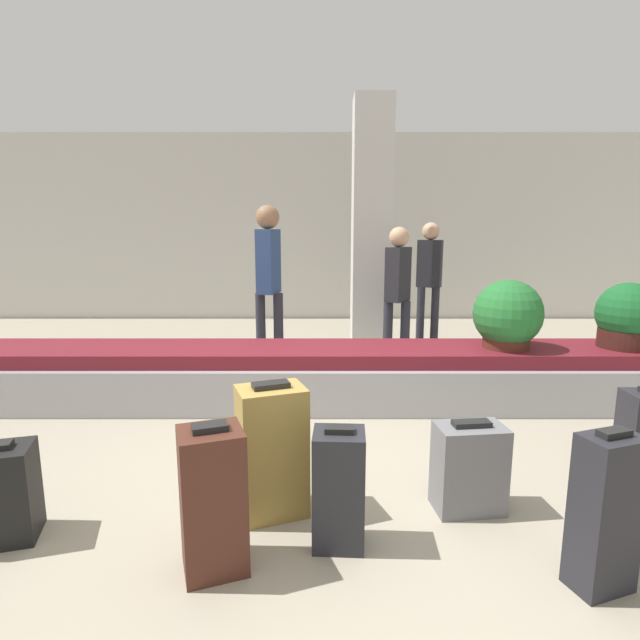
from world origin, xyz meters
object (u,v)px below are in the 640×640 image
object	(u,v)px
pillar	(370,228)
suitcase_3	(467,467)
suitcase_0	(211,500)
traveler_2	(267,272)
traveler_0	(428,272)
suitcase_7	(603,512)
suitcase_2	(337,488)
traveler_1	(396,285)
potted_plant_0	(626,317)
suitcase_1	(271,451)
potted_plant_1	(506,316)

from	to	relation	value
pillar	suitcase_3	distance (m)	4.09
suitcase_0	traveler_2	size ratio (longest dim) A/B	0.39
traveler_0	traveler_2	size ratio (longest dim) A/B	0.91
traveler_2	suitcase_3	bearing A→B (deg)	-138.58
suitcase_7	suitcase_2	bearing A→B (deg)	145.91
suitcase_3	traveler_1	size ratio (longest dim) A/B	0.33
suitcase_7	traveler_1	xyz separation A→B (m)	(-0.37, 3.67, 0.59)
pillar	suitcase_0	world-z (taller)	pillar
suitcase_0	suitcase_2	world-z (taller)	suitcase_0
potted_plant_0	suitcase_7	bearing A→B (deg)	-122.16
suitcase_1	traveler_1	bearing A→B (deg)	49.61
pillar	potted_plant_1	xyz separation A→B (m)	(1.04, -2.08, -0.78)
pillar	traveler_0	world-z (taller)	pillar
pillar	traveler_1	size ratio (longest dim) A/B	1.98
suitcase_3	pillar	bearing A→B (deg)	86.39
traveler_2	suitcase_1	bearing A→B (deg)	-158.98
suitcase_2	traveler_0	bearing A→B (deg)	75.86
suitcase_7	traveler_0	xyz separation A→B (m)	(0.24, 4.82, 0.64)
suitcase_1	potted_plant_1	xyz separation A→B (m)	(1.96, 1.82, 0.44)
pillar	suitcase_2	xyz separation A→B (m)	(-0.56, -4.18, -1.29)
pillar	suitcase_3	xyz separation A→B (m)	(0.19, -3.86, -1.34)
traveler_0	suitcase_1	bearing A→B (deg)	90.29
suitcase_1	traveler_0	xyz separation A→B (m)	(1.77, 4.22, 0.63)
potted_plant_1	pillar	bearing A→B (deg)	116.52
traveler_0	traveler_1	world-z (taller)	traveler_0
suitcase_3	traveler_0	size ratio (longest dim) A/B	0.32
suitcase_0	suitcase_1	bearing A→B (deg)	44.28
pillar	potted_plant_1	world-z (taller)	pillar
suitcase_0	suitcase_3	world-z (taller)	suitcase_0
traveler_1	traveler_2	xyz separation A→B (m)	(-1.46, -0.16, 0.17)
suitcase_7	traveler_1	size ratio (longest dim) A/B	0.47
pillar	potted_plant_0	distance (m)	3.07
pillar	traveler_1	distance (m)	1.07
pillar	suitcase_0	size ratio (longest dim) A/B	4.40
suitcase_2	potted_plant_1	bearing A→B (deg)	55.91
suitcase_3	potted_plant_0	bearing A→B (deg)	36.32
suitcase_0	traveler_0	size ratio (longest dim) A/B	0.43
traveler_1	suitcase_1	bearing A→B (deg)	-166.11
suitcase_2	suitcase_3	size ratio (longest dim) A/B	1.19
traveler_2	pillar	bearing A→B (deg)	-36.02
suitcase_2	pillar	bearing A→B (deg)	85.49
suitcase_2	potted_plant_0	bearing A→B (deg)	41.30
suitcase_3	traveler_1	world-z (taller)	traveler_1
suitcase_7	potted_plant_0	bearing A→B (deg)	38.85
suitcase_2	traveler_2	distance (m)	3.36
suitcase_3	traveler_2	xyz separation A→B (m)	(-1.42, 2.87, 0.87)
pillar	suitcase_1	world-z (taller)	pillar
traveler_0	traveler_1	xyz separation A→B (m)	(-0.61, -1.15, -0.04)
suitcase_0	potted_plant_0	world-z (taller)	potted_plant_0
suitcase_1	suitcase_3	xyz separation A→B (m)	(1.12, 0.04, -0.12)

